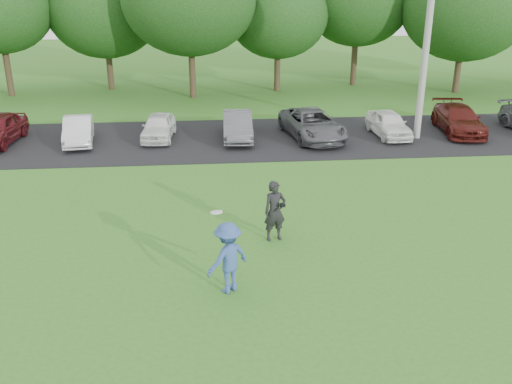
# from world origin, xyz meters

# --- Properties ---
(ground) EXTENTS (100.00, 100.00, 0.00)m
(ground) POSITION_xyz_m (0.00, 0.00, 0.00)
(ground) COLOR #377020
(ground) RESTS_ON ground
(parking_lot) EXTENTS (32.00, 6.50, 0.03)m
(parking_lot) POSITION_xyz_m (0.00, 13.00, 0.01)
(parking_lot) COLOR black
(parking_lot) RESTS_ON ground
(utility_pole) EXTENTS (0.28, 0.28, 9.51)m
(utility_pole) POSITION_xyz_m (7.85, 12.43, 4.75)
(utility_pole) COLOR #9C9C97
(utility_pole) RESTS_ON ground
(frisbee_player) EXTENTS (1.28, 1.18, 2.11)m
(frisbee_player) POSITION_xyz_m (-0.90, 0.62, 0.87)
(frisbee_player) COLOR #355395
(frisbee_player) RESTS_ON ground
(camera_bystander) EXTENTS (0.70, 0.55, 1.70)m
(camera_bystander) POSITION_xyz_m (0.49, 3.18, 0.85)
(camera_bystander) COLOR black
(camera_bystander) RESTS_ON ground
(parked_cars) EXTENTS (28.48, 4.70, 1.25)m
(parked_cars) POSITION_xyz_m (0.85, 12.99, 0.61)
(parked_cars) COLOR #ACAFB4
(parked_cars) RESTS_ON parking_lot
(tree_row) EXTENTS (42.39, 9.85, 8.64)m
(tree_row) POSITION_xyz_m (1.51, 22.76, 4.91)
(tree_row) COLOR #38281C
(tree_row) RESTS_ON ground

